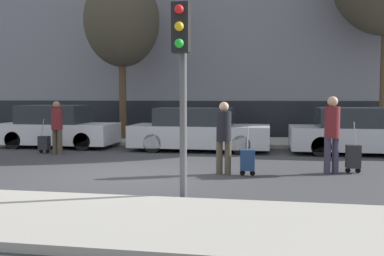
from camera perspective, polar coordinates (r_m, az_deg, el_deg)
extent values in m
plane|color=#38383A|center=(9.98, -8.38, -6.11)|extent=(80.00, 80.00, 0.00)
cube|color=#A39E93|center=(6.60, -18.86, -11.11)|extent=(28.00, 2.50, 0.12)
cube|color=#A39E93|center=(16.70, -0.81, -1.71)|extent=(28.00, 3.00, 0.12)
cube|color=slate|center=(20.73, 1.20, 15.22)|extent=(28.00, 3.18, 11.49)
cube|color=black|center=(18.79, 0.43, 1.21)|extent=(27.44, 0.06, 1.60)
cube|color=silver|center=(15.81, -17.37, -0.66)|extent=(4.02, 1.74, 0.70)
cube|color=#23282D|center=(15.84, -17.94, 1.75)|extent=(2.21, 1.53, 0.64)
cylinder|color=black|center=(14.59, -14.39, -1.75)|extent=(0.60, 0.18, 0.60)
cylinder|color=black|center=(16.01, -12.10, -1.20)|extent=(0.60, 0.18, 0.60)
cylinder|color=black|center=(15.78, -22.68, -1.51)|extent=(0.60, 0.18, 0.60)
cylinder|color=black|center=(17.10, -19.87, -1.02)|extent=(0.60, 0.18, 0.60)
cube|color=#B7BABF|center=(14.13, 1.09, -1.03)|extent=(4.52, 1.82, 0.70)
cube|color=#23282D|center=(14.11, 0.37, 1.55)|extent=(2.49, 1.60, 0.57)
cylinder|color=black|center=(13.19, 6.58, -2.27)|extent=(0.60, 0.18, 0.60)
cylinder|color=black|center=(14.81, 6.95, -1.56)|extent=(0.60, 0.18, 0.60)
cylinder|color=black|center=(13.64, -5.28, -2.04)|extent=(0.60, 0.18, 0.60)
cylinder|color=black|center=(15.22, -3.66, -1.39)|extent=(0.60, 0.18, 0.60)
cube|color=#B7BABF|center=(14.31, 22.03, -1.27)|extent=(4.53, 1.87, 0.70)
cube|color=#23282D|center=(14.23, 21.39, 1.33)|extent=(2.49, 1.65, 0.59)
cylinder|color=black|center=(13.26, 16.82, -2.38)|extent=(0.60, 0.18, 0.60)
cylinder|color=black|center=(14.93, 16.05, -1.65)|extent=(0.60, 0.18, 0.60)
cylinder|color=#4C4233|center=(13.92, -17.81, -1.77)|extent=(0.15, 0.15, 0.76)
cylinder|color=#4C4233|center=(13.78, -17.21, -1.81)|extent=(0.15, 0.15, 0.76)
cylinder|color=maroon|center=(13.80, -17.58, 1.16)|extent=(0.34, 0.34, 0.66)
sphere|color=#936B4C|center=(13.78, -17.62, 2.99)|extent=(0.22, 0.22, 0.22)
cube|color=#262628|center=(14.24, -19.11, -1.88)|extent=(0.32, 0.24, 0.42)
cylinder|color=black|center=(14.32, -19.48, -2.94)|extent=(0.12, 0.03, 0.12)
cylinder|color=black|center=(14.21, -18.69, -2.97)|extent=(0.12, 0.03, 0.12)
cylinder|color=gray|center=(14.13, -19.30, 0.05)|extent=(0.02, 0.19, 0.53)
cylinder|color=#4C4233|center=(9.80, 4.82, -3.98)|extent=(0.15, 0.15, 0.77)
cylinder|color=#4C4233|center=(9.84, 3.67, -3.94)|extent=(0.15, 0.15, 0.77)
cylinder|color=black|center=(9.75, 4.27, 0.25)|extent=(0.34, 0.34, 0.67)
sphere|color=tan|center=(9.73, 4.28, 2.86)|extent=(0.22, 0.22, 0.22)
cube|color=navy|center=(9.73, 7.42, -4.26)|extent=(0.32, 0.24, 0.47)
cylinder|color=black|center=(9.78, 6.75, -5.95)|extent=(0.12, 0.03, 0.12)
cylinder|color=black|center=(9.77, 8.07, -5.97)|extent=(0.12, 0.03, 0.12)
cylinder|color=gray|center=(9.60, 7.43, -1.32)|extent=(0.02, 0.19, 0.53)
cylinder|color=#383347|center=(10.43, 18.57, -3.53)|extent=(0.15, 0.15, 0.83)
cylinder|color=#383347|center=(10.34, 17.60, -3.58)|extent=(0.15, 0.15, 0.83)
cylinder|color=maroon|center=(10.31, 18.19, 0.73)|extent=(0.34, 0.34, 0.72)
sphere|color=tan|center=(10.30, 18.25, 3.39)|extent=(0.23, 0.23, 0.23)
cube|color=#262628|center=(10.66, 20.70, -3.56)|extent=(0.32, 0.24, 0.54)
cylinder|color=black|center=(10.69, 20.06, -5.31)|extent=(0.12, 0.03, 0.12)
cylinder|color=black|center=(10.73, 21.24, -5.31)|extent=(0.12, 0.03, 0.12)
cylinder|color=gray|center=(10.53, 20.85, -0.68)|extent=(0.02, 0.19, 0.53)
cylinder|color=#515154|center=(7.21, -1.18, 3.15)|extent=(0.12, 0.12, 3.29)
cube|color=black|center=(7.12, -1.49, 13.21)|extent=(0.28, 0.24, 0.80)
sphere|color=red|center=(7.02, -1.74, 15.55)|extent=(0.15, 0.15, 0.15)
sphere|color=gold|center=(6.97, -1.74, 13.40)|extent=(0.15, 0.15, 0.15)
sphere|color=green|center=(6.94, -1.73, 11.22)|extent=(0.15, 0.15, 0.15)
cylinder|color=#4C3826|center=(16.99, 24.23, 5.77)|extent=(0.28, 0.28, 4.47)
cylinder|color=#4C3826|center=(17.30, -9.22, 4.10)|extent=(0.28, 0.28, 3.29)
ellipsoid|color=#423D2D|center=(17.56, -9.34, 13.94)|extent=(2.96, 2.96, 3.62)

